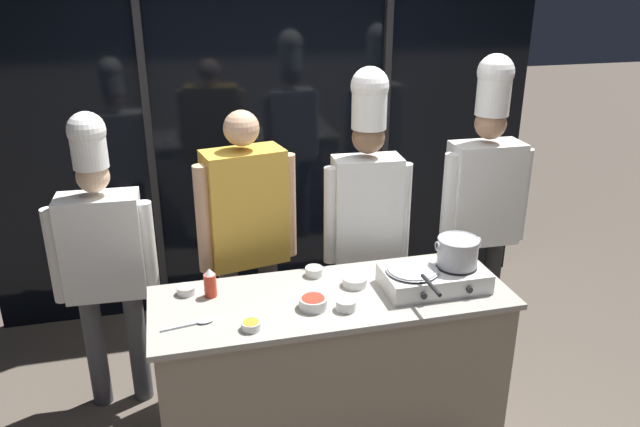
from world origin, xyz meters
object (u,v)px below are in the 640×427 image
stock_pot (458,251)px  squeeze_bottle_chili (210,283)px  prep_bowl_garlic (346,304)px  person_guest (246,227)px  chef_line (484,191)px  portable_stove (434,278)px  chef_sous (366,204)px  prep_bowl_bean_sprouts (355,281)px  prep_bowl_ginger (314,271)px  prep_bowl_carrots (251,325)px  prep_bowl_chili_flakes (313,302)px  serving_spoon_slotted (198,323)px  prep_bowl_shrimp (186,289)px  chef_head (103,249)px  frying_pan (413,267)px

stock_pot → squeeze_bottle_chili: size_ratio=1.55×
prep_bowl_garlic → person_guest: bearing=115.1°
squeeze_bottle_chili → chef_line: bearing=15.6°
portable_stove → chef_sous: bearing=104.4°
prep_bowl_bean_sprouts → person_guest: 0.75m
stock_pot → prep_bowl_garlic: size_ratio=2.36×
portable_stove → prep_bowl_ginger: (-0.57, 0.28, -0.03)m
prep_bowl_carrots → person_guest: size_ratio=0.05×
portable_stove → prep_bowl_chili_flakes: portable_stove is taller
chef_line → prep_bowl_garlic: bearing=36.5°
prep_bowl_carrots → prep_bowl_bean_sprouts: bearing=26.1°
serving_spoon_slotted → squeeze_bottle_chili: bearing=71.7°
prep_bowl_ginger → prep_bowl_chili_flakes: (-0.09, -0.33, 0.00)m
prep_bowl_ginger → stock_pot: bearing=-22.1°
person_guest → chef_sous: (0.71, -0.05, 0.10)m
prep_bowl_ginger → serving_spoon_slotted: prep_bowl_ginger is taller
prep_bowl_carrots → prep_bowl_shrimp: (-0.27, 0.41, 0.00)m
prep_bowl_shrimp → person_guest: (0.37, 0.44, 0.12)m
prep_bowl_shrimp → chef_head: chef_head is taller
frying_pan → squeeze_bottle_chili: bearing=169.0°
portable_stove → chef_sous: size_ratio=0.27×
stock_pot → prep_bowl_ginger: size_ratio=2.49×
chef_head → person_guest: chef_head is taller
prep_bowl_bean_sprouts → person_guest: (-0.48, 0.57, 0.12)m
prep_bowl_carrots → serving_spoon_slotted: bearing=155.6°
prep_bowl_carrots → chef_sous: chef_sous is taller
prep_bowl_carrots → person_guest: bearing=83.1°
prep_bowl_bean_sprouts → chef_head: chef_head is taller
prep_bowl_ginger → prep_bowl_shrimp: prep_bowl_ginger is taller
squeeze_bottle_chili → prep_bowl_bean_sprouts: (0.74, -0.07, -0.05)m
portable_stove → frying_pan: 0.15m
prep_bowl_shrimp → serving_spoon_slotted: 0.31m
person_guest → prep_bowl_bean_sprouts: bearing=119.7°
stock_pot → squeeze_bottle_chili: bearing=171.4°
portable_stove → chef_head: bearing=157.9°
prep_bowl_shrimp → prep_bowl_garlic: bearing=-25.1°
prep_bowl_ginger → chef_sous: bearing=41.1°
chef_sous → person_guest: bearing=0.1°
portable_stove → chef_head: chef_head is taller
prep_bowl_chili_flakes → chef_head: size_ratio=0.08×
chef_sous → frying_pan: bearing=97.9°
prep_bowl_carrots → chef_sous: size_ratio=0.05×
prep_bowl_shrimp → prep_bowl_chili_flakes: prep_bowl_chili_flakes is taller
chef_head → chef_line: bearing=-177.3°
prep_bowl_chili_flakes → chef_line: (1.28, 0.73, 0.21)m
prep_bowl_bean_sprouts → chef_head: 1.40m
frying_pan → prep_bowl_carrots: bearing=-169.2°
prep_bowl_ginger → chef_line: (1.19, 0.40, 0.21)m
portable_stove → prep_bowl_chili_flakes: bearing=-175.7°
chef_sous → chef_head: bearing=2.6°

